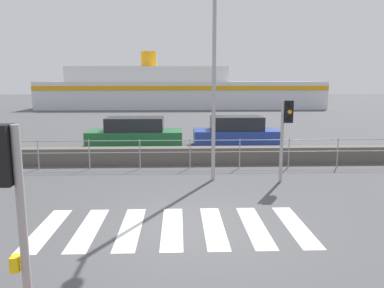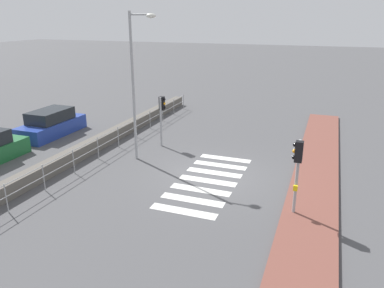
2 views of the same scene
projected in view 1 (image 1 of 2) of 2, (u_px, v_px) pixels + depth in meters
name	position (u px, v px, depth m)	size (l,w,h in m)	color
ground_plane	(198.00, 227.00, 8.12)	(160.00, 160.00, 0.00)	#4C4C4F
crosswalk	(172.00, 228.00, 8.10)	(5.85, 2.40, 0.01)	silver
seawall	(189.00, 155.00, 14.42)	(24.09, 0.55, 0.62)	#605B54
harbor_fence	(190.00, 149.00, 13.49)	(21.72, 0.04, 1.08)	#9EA0A3
traffic_light_near	(10.00, 190.00, 4.21)	(0.34, 0.32, 2.67)	#9EA0A3
traffic_light_far	(286.00, 123.00, 11.46)	(0.34, 0.32, 2.55)	#9EA0A3
streetlamp	(215.00, 50.00, 11.12)	(0.32, 1.26, 6.59)	#9EA0A3
ferry_boat	(175.00, 90.00, 44.14)	(31.83, 8.52, 6.47)	silver
parked_car_green	(135.00, 134.00, 18.03)	(4.50, 1.85, 1.41)	#1E6633
parked_car_blue	(236.00, 133.00, 18.20)	(4.13, 1.70, 1.44)	#233D9E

